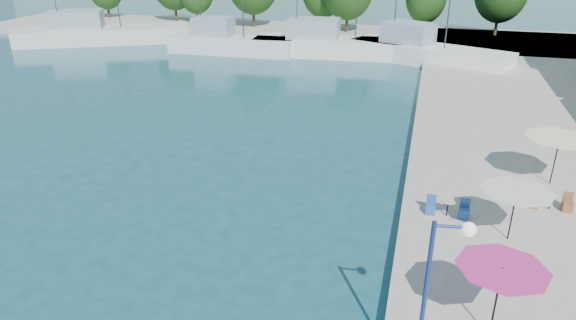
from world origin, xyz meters
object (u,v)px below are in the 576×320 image
(umbrella_pink, at_px, (501,275))
(umbrella_cream, at_px, (559,143))
(trawler_01, at_px, (100,34))
(trawler_03, at_px, (334,46))
(umbrella_white, at_px, (516,197))
(trawler_02, at_px, (229,43))
(street_lamp, at_px, (441,276))
(trawler_04, at_px, (424,52))

(umbrella_pink, height_order, umbrella_cream, umbrella_pink)
(trawler_01, height_order, trawler_03, same)
(umbrella_white, height_order, umbrella_cream, umbrella_cream)
(trawler_02, height_order, umbrella_pink, trawler_02)
(trawler_03, height_order, umbrella_cream, trawler_03)
(trawler_02, relative_size, trawler_03, 0.76)
(trawler_02, bearing_deg, trawler_03, 8.61)
(trawler_03, xyz_separation_m, umbrella_white, (13.71, -34.87, 1.43))
(street_lamp, bearing_deg, umbrella_pink, 43.33)
(trawler_01, height_order, umbrella_white, trawler_01)
(trawler_02, height_order, umbrella_white, trawler_02)
(trawler_04, bearing_deg, umbrella_white, -58.59)
(trawler_02, height_order, trawler_03, same)
(trawler_01, height_order, street_lamp, trawler_01)
(umbrella_white, relative_size, umbrella_cream, 0.88)
(trawler_01, relative_size, trawler_02, 1.44)
(trawler_01, height_order, umbrella_cream, trawler_01)
(trawler_01, distance_m, umbrella_white, 54.44)
(trawler_02, relative_size, trawler_04, 0.84)
(umbrella_pink, height_order, street_lamp, street_lamp)
(umbrella_white, bearing_deg, umbrella_cream, 66.49)
(trawler_02, relative_size, street_lamp, 2.73)
(umbrella_cream, bearing_deg, trawler_03, 119.33)
(umbrella_white, relative_size, street_lamp, 0.56)
(trawler_02, bearing_deg, trawler_04, 1.79)
(trawler_04, bearing_deg, street_lamp, -64.01)
(trawler_01, bearing_deg, trawler_02, -31.82)
(umbrella_cream, bearing_deg, trawler_01, 147.22)
(trawler_01, xyz_separation_m, trawler_03, (28.30, 0.26, 0.00))
(trawler_02, xyz_separation_m, street_lamp, (21.95, -41.38, 3.02))
(street_lamp, bearing_deg, umbrella_cream, 60.21)
(trawler_02, distance_m, umbrella_cream, 38.69)
(umbrella_white, xyz_separation_m, street_lamp, (-2.97, -8.30, 1.59))
(trawler_02, distance_m, umbrella_white, 41.44)
(trawler_02, relative_size, umbrella_pink, 5.15)
(trawler_02, bearing_deg, umbrella_pink, -59.16)
(umbrella_cream, height_order, street_lamp, street_lamp)
(trawler_03, bearing_deg, umbrella_white, -72.57)
(trawler_03, distance_m, umbrella_white, 37.49)
(trawler_03, distance_m, street_lamp, 44.59)
(trawler_02, bearing_deg, trawler_01, 174.44)
(trawler_02, xyz_separation_m, umbrella_cream, (27.49, -27.18, 1.67))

